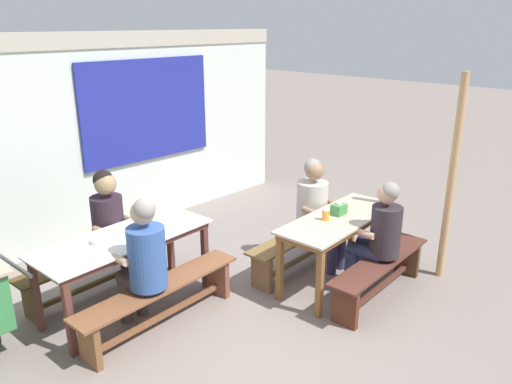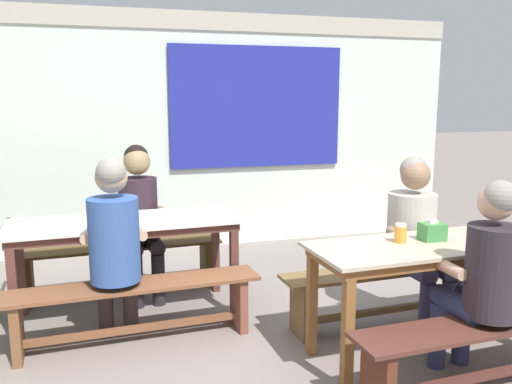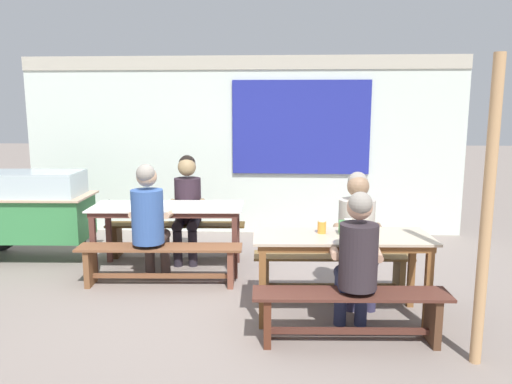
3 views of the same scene
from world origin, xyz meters
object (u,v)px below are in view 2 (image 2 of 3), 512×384
tissue_box (432,231)px  soup_bowl (94,218)px  bench_near_back (383,287)px  dining_table_far (125,230)px  bench_far_back (122,261)px  condiment_jar (400,233)px  bench_near_front (480,347)px  bench_far_front (135,303)px  person_right_near_table (416,231)px  person_near_front (484,273)px  dining_table_near (428,256)px  person_left_back_turned (114,239)px  person_center_facing (140,211)px

tissue_box → soup_bowl: (-2.15, 1.20, -0.04)m
bench_near_back → tissue_box: tissue_box is taller
dining_table_far → soup_bowl: soup_bowl is taller
bench_far_back → condiment_jar: bearing=-44.0°
bench_near_front → dining_table_far: bearing=137.8°
bench_far_front → bench_near_front: bearing=-32.9°
soup_bowl → bench_far_back: bearing=66.8°
bench_near_back → person_right_near_table: 0.49m
dining_table_far → bench_far_front: dining_table_far is taller
bench_near_front → person_near_front: size_ratio=1.27×
bench_near_front → tissue_box: 0.78m
dining_table_far → dining_table_near: size_ratio=1.10×
dining_table_near → bench_near_front: size_ratio=1.01×
dining_table_near → person_left_back_turned: bearing=159.2°
condiment_jar → soup_bowl: condiment_jar is taller
dining_table_near → dining_table_far: bearing=147.1°
dining_table_far → tissue_box: (1.93, -1.16, 0.14)m
condiment_jar → dining_table_far: bearing=145.8°
bench_far_back → bench_near_front: bearing=-49.2°
bench_far_front → person_near_front: 2.27m
bench_far_back → tissue_box: (1.95, -1.67, 0.54)m
bench_far_front → bench_far_back: bearing=93.1°
bench_far_back → person_center_facing: (0.17, -0.06, 0.45)m
bench_far_back → bench_far_front: size_ratio=1.00×
person_near_front → soup_bowl: 2.76m
person_right_near_table → person_near_front: bearing=-98.1°
person_right_near_table → soup_bowl: bearing=160.8°
bench_near_back → tissue_box: (0.08, -0.46, 0.54)m
dining_table_far → condiment_jar: 2.05m
dining_table_near → person_center_facing: (-1.73, 1.66, 0.06)m
dining_table_far → person_right_near_table: size_ratio=1.39×
bench_far_front → soup_bowl: 0.79m
bench_far_back → bench_near_front: same height
bench_far_back → bench_near_back: bearing=-32.9°
person_left_back_turned → condiment_jar: size_ratio=10.51×
dining_table_far → person_left_back_turned: person_left_back_turned is taller
dining_table_far → bench_far_back: 0.65m
person_near_front → dining_table_near: bearing=99.5°
person_left_back_turned → person_center_facing: size_ratio=1.01×
person_center_facing → person_near_front: size_ratio=1.04×
person_right_near_table → soup_bowl: person_right_near_table is taller
person_center_facing → soup_bowl: 0.55m
dining_table_far → bench_near_front: size_ratio=1.11×
dining_table_far → person_near_front: (1.94, -1.65, 0.01)m
person_left_back_turned → soup_bowl: size_ratio=7.37×
person_left_back_turned → tissue_box: 2.13m
tissue_box → bench_near_back: bearing=100.0°
person_left_back_turned → bench_far_back: bearing=86.4°
dining_table_far → bench_near_back: (1.84, -0.70, -0.40)m
tissue_box → dining_table_far: bearing=149.0°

